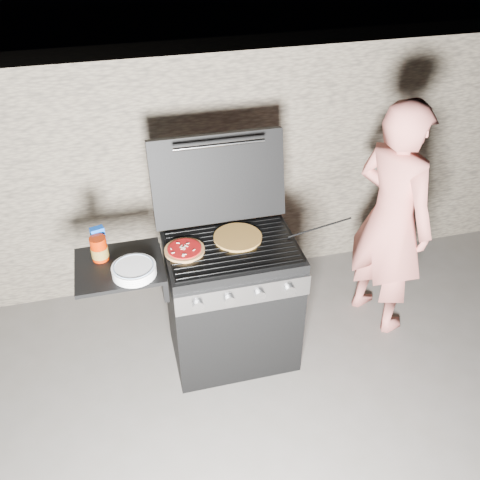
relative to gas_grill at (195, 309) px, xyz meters
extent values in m
plane|color=#5C5752|center=(0.25, 0.00, -0.46)|extent=(50.00, 50.00, 0.00)
cube|color=#7A6D58|center=(0.25, 1.05, 0.44)|extent=(8.00, 0.35, 1.80)
cylinder|color=gold|center=(0.30, 0.07, 0.46)|extent=(0.36, 0.36, 0.02)
cylinder|color=#A01D00|center=(-0.52, 0.08, 0.52)|extent=(0.11, 0.11, 0.15)
cube|color=#0B45BC|center=(-0.52, 0.16, 0.53)|extent=(0.09, 0.06, 0.17)
cylinder|color=white|center=(-0.34, -0.11, 0.48)|extent=(0.27, 0.27, 0.06)
imported|color=#DA7267|center=(1.37, 0.11, 0.39)|extent=(0.60, 0.72, 1.69)
cylinder|color=black|center=(0.81, 0.00, 0.50)|extent=(0.41, 0.01, 0.08)
camera|label=1|loc=(-0.33, -2.51, 2.36)|focal=40.00mm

